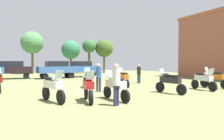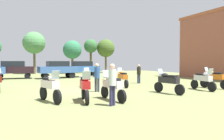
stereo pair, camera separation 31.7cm
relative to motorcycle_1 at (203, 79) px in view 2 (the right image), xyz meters
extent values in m
cube|color=olive|center=(-7.10, 3.83, -0.73)|extent=(44.00, 52.00, 0.02)
cylinder|color=black|center=(-0.06, -0.75, -0.40)|extent=(0.17, 0.64, 0.63)
cylinder|color=black|center=(0.07, 0.81, -0.40)|extent=(0.17, 0.64, 0.63)
cube|color=silver|center=(0.00, 0.03, 0.09)|extent=(0.47, 1.35, 0.36)
ellipsoid|color=silver|center=(-0.02, -0.27, 0.37)|extent=(0.36, 0.51, 0.24)
cube|color=black|center=(0.02, 0.26, 0.33)|extent=(0.35, 0.58, 0.12)
cube|color=silver|center=(-0.05, -0.60, 0.55)|extent=(0.37, 0.18, 0.39)
cylinder|color=#B7B7BC|center=(-0.04, -0.50, 0.49)|extent=(0.62, 0.09, 0.04)
cylinder|color=black|center=(-8.47, -1.32, -0.39)|extent=(0.23, 0.66, 0.65)
cylinder|color=black|center=(-8.20, 0.18, -0.39)|extent=(0.23, 0.66, 0.65)
cube|color=#B31A1C|center=(-8.33, -0.57, 0.11)|extent=(0.58, 1.34, 0.36)
ellipsoid|color=#B31A1C|center=(-8.38, -0.85, 0.39)|extent=(0.40, 0.53, 0.24)
cube|color=black|center=(-8.29, -0.34, 0.35)|extent=(0.39, 0.60, 0.12)
cube|color=silver|center=(-8.44, -1.17, 0.57)|extent=(0.38, 0.21, 0.39)
cylinder|color=#B7B7BC|center=(-8.42, -1.08, 0.51)|extent=(0.62, 0.15, 0.04)
cylinder|color=black|center=(-6.46, 5.18, -0.41)|extent=(0.26, 0.63, 0.62)
cylinder|color=black|center=(-6.80, 3.75, -0.41)|extent=(0.26, 0.63, 0.62)
cube|color=black|center=(-6.63, 4.47, 0.08)|extent=(0.63, 1.30, 0.36)
ellipsoid|color=black|center=(-6.57, 4.74, 0.36)|extent=(0.42, 0.54, 0.24)
cube|color=black|center=(-6.68, 4.25, 0.32)|extent=(0.42, 0.61, 0.12)
cube|color=silver|center=(-6.49, 5.04, 0.54)|extent=(0.39, 0.23, 0.39)
cylinder|color=#B7B7BC|center=(-6.52, 4.95, 0.48)|extent=(0.61, 0.18, 0.04)
cylinder|color=black|center=(-7.09, 0.01, -0.41)|extent=(0.19, 0.63, 0.62)
cylinder|color=black|center=(-6.91, -1.61, -0.41)|extent=(0.19, 0.63, 0.62)
cube|color=silver|center=(-7.00, -0.80, 0.08)|extent=(0.51, 1.42, 0.36)
ellipsoid|color=silver|center=(-7.03, -0.49, 0.36)|extent=(0.37, 0.51, 0.24)
cube|color=black|center=(-6.97, -1.04, 0.32)|extent=(0.36, 0.59, 0.12)
cube|color=silver|center=(-7.07, -0.14, 0.54)|extent=(0.37, 0.19, 0.39)
cylinder|color=#B7B7BC|center=(-7.06, -0.25, 0.48)|extent=(0.62, 0.10, 0.04)
cylinder|color=black|center=(-3.23, 0.54, -0.41)|extent=(0.24, 0.64, 0.63)
cylinder|color=black|center=(-2.92, -0.98, -0.41)|extent=(0.24, 0.64, 0.63)
cube|color=black|center=(-3.07, -0.22, 0.09)|extent=(0.62, 1.36, 0.36)
ellipsoid|color=black|center=(-3.13, 0.07, 0.37)|extent=(0.41, 0.53, 0.24)
cube|color=black|center=(-3.02, -0.44, 0.33)|extent=(0.41, 0.61, 0.12)
cube|color=silver|center=(-3.20, 0.39, 0.55)|extent=(0.38, 0.22, 0.39)
cylinder|color=#B7B7BC|center=(-3.18, 0.30, 0.49)|extent=(0.61, 0.16, 0.04)
cylinder|color=black|center=(-3.93, 4.64, -0.42)|extent=(0.19, 0.62, 0.61)
cylinder|color=black|center=(-4.10, 3.14, -0.42)|extent=(0.19, 0.62, 0.61)
cube|color=#C1611A|center=(-4.02, 3.89, 0.06)|extent=(0.51, 1.31, 0.36)
ellipsoid|color=#C1611A|center=(-3.98, 4.18, 0.34)|extent=(0.37, 0.51, 0.24)
cube|color=black|center=(-4.04, 3.67, 0.30)|extent=(0.36, 0.59, 0.12)
cube|color=silver|center=(-3.95, 4.50, 0.52)|extent=(0.38, 0.19, 0.39)
cylinder|color=#B7B7BC|center=(-3.96, 4.40, 0.46)|extent=(0.62, 0.11, 0.04)
cylinder|color=black|center=(1.35, 1.07, -0.39)|extent=(0.23, 0.68, 0.67)
cube|color=#CA6418|center=(1.48, 0.33, 0.13)|extent=(0.58, 1.33, 0.36)
ellipsoid|color=#CA6418|center=(1.43, 0.61, 0.41)|extent=(0.40, 0.53, 0.24)
cube|color=black|center=(1.52, 0.11, 0.37)|extent=(0.39, 0.60, 0.12)
cube|color=silver|center=(1.38, 0.93, 0.59)|extent=(0.38, 0.21, 0.39)
cylinder|color=#B7B7BC|center=(1.39, 0.83, 0.53)|extent=(0.62, 0.14, 0.04)
cylinder|color=black|center=(-9.64, -0.67, -0.39)|extent=(0.30, 0.67, 0.66)
cylinder|color=black|center=(-10.07, 0.81, -0.39)|extent=(0.30, 0.67, 0.66)
cube|color=silver|center=(-9.85, 0.07, 0.12)|extent=(0.71, 1.36, 0.36)
ellipsoid|color=silver|center=(-9.77, -0.21, 0.40)|extent=(0.44, 0.55, 0.24)
cube|color=black|center=(-9.92, 0.29, 0.36)|extent=(0.45, 0.62, 0.12)
cube|color=silver|center=(-9.68, -0.53, 0.58)|extent=(0.39, 0.25, 0.39)
cylinder|color=#B7B7BC|center=(-9.71, -0.43, 0.52)|extent=(0.61, 0.21, 0.04)
cylinder|color=black|center=(-8.39, 13.76, -0.40)|extent=(0.66, 0.28, 0.64)
cylinder|color=black|center=(-8.53, 15.20, -0.40)|extent=(0.66, 0.28, 0.64)
cylinder|color=black|center=(-5.48, 14.05, -0.40)|extent=(0.66, 0.28, 0.64)
cylinder|color=black|center=(-5.62, 15.48, -0.40)|extent=(0.66, 0.28, 0.64)
cube|color=#375C9B|center=(-7.00, 14.62, 0.29)|extent=(4.46, 2.21, 0.75)
cube|color=black|center=(-7.00, 14.62, 0.97)|extent=(2.51, 1.81, 0.61)
cylinder|color=black|center=(-13.12, 16.70, -0.40)|extent=(0.65, 0.26, 0.64)
cylinder|color=black|center=(-10.30, 15.06, -0.40)|extent=(0.65, 0.26, 0.64)
cylinder|color=black|center=(-10.20, 16.50, -0.40)|extent=(0.65, 0.26, 0.64)
cube|color=black|center=(-11.71, 15.88, 0.29)|extent=(4.41, 2.09, 0.75)
cube|color=black|center=(-11.71, 15.88, 0.97)|extent=(2.47, 1.74, 0.61)
cylinder|color=black|center=(-5.19, 14.92, -0.40)|extent=(0.65, 0.25, 0.64)
cylinder|color=black|center=(-5.27, 16.35, -0.40)|extent=(0.65, 0.25, 0.64)
cylinder|color=black|center=(-2.27, 15.07, -0.40)|extent=(0.65, 0.25, 0.64)
cylinder|color=black|center=(-2.35, 16.51, -0.40)|extent=(0.65, 0.25, 0.64)
cube|color=#315DA2|center=(-3.77, 15.71, 0.29)|extent=(4.39, 2.02, 0.75)
cube|color=black|center=(-3.77, 15.71, 0.97)|extent=(2.44, 1.71, 0.61)
cylinder|color=#29274C|center=(-7.62, -1.99, -0.28)|extent=(0.14, 0.14, 0.87)
cylinder|color=#29274C|center=(-7.47, -1.92, -0.28)|extent=(0.14, 0.14, 0.87)
cylinder|color=silver|center=(-7.54, -1.96, 0.50)|extent=(0.45, 0.45, 0.69)
sphere|color=tan|center=(-7.54, -1.96, 0.96)|extent=(0.24, 0.24, 0.24)
cylinder|color=#2A344A|center=(-1.60, 5.61, -0.32)|extent=(0.14, 0.14, 0.81)
cylinder|color=#2A344A|center=(-1.43, 5.61, -0.32)|extent=(0.14, 0.14, 0.81)
cylinder|color=black|center=(-1.52, 5.61, 0.41)|extent=(0.34, 0.34, 0.64)
sphere|color=tan|center=(-1.52, 5.61, 0.84)|extent=(0.22, 0.22, 0.22)
cylinder|color=#292E46|center=(-6.76, 2.29, -0.29)|extent=(0.14, 0.14, 0.87)
cylinder|color=#292E46|center=(-6.61, 2.20, -0.29)|extent=(0.14, 0.14, 0.87)
cylinder|color=#2B5090|center=(-6.68, 2.24, 0.49)|extent=(0.46, 0.46, 0.69)
sphere|color=tan|center=(-6.68, 2.24, 0.95)|extent=(0.23, 0.23, 0.23)
cylinder|color=brown|center=(2.88, 23.66, 1.10)|extent=(0.33, 0.33, 3.65)
sphere|color=#3E5823|center=(2.88, 23.66, 3.63)|extent=(3.15, 3.15, 3.15)
cylinder|color=brown|center=(-8.87, 25.16, 1.37)|extent=(0.35, 0.35, 4.19)
sphere|color=#49834B|center=(-8.87, 25.16, 4.25)|extent=(3.49, 3.49, 3.49)
cylinder|color=brown|center=(0.14, 23.81, 1.34)|extent=(0.38, 0.38, 4.13)
sphere|color=#306132|center=(0.14, 23.81, 3.93)|extent=(2.32, 2.32, 2.32)
cylinder|color=brown|center=(-3.08, 23.70, 0.90)|extent=(0.35, 0.35, 3.25)
sphere|color=#2C6E49|center=(-3.08, 23.70, 3.22)|extent=(3.06, 3.06, 3.06)
camera|label=1|loc=(-11.45, -9.77, 1.14)|focal=32.98mm
camera|label=2|loc=(-11.16, -9.90, 1.14)|focal=32.98mm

